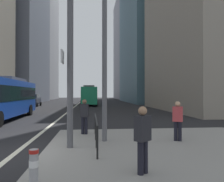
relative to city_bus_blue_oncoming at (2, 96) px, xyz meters
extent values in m
plane|color=black|center=(4.31, 10.20, -1.84)|extent=(160.00, 160.00, 0.00)
cube|color=gray|center=(9.81, -10.80, -1.76)|extent=(9.00, 10.00, 0.15)
cube|color=beige|center=(4.31, 20.20, -1.83)|extent=(0.20, 80.00, 0.01)
cube|color=slate|center=(-11.69, 35.00, 21.35)|extent=(13.57, 20.06, 46.37)
cube|color=#9E9EA3|center=(-11.69, 60.16, 20.55)|extent=(10.84, 21.40, 44.78)
cube|color=slate|center=(21.31, 33.35, 17.26)|extent=(12.29, 24.39, 38.19)
cube|color=gray|center=(21.31, 61.05, 17.12)|extent=(10.15, 25.29, 37.92)
cube|color=#14389E|center=(0.00, -0.03, -0.11)|extent=(2.77, 11.46, 2.75)
cube|color=black|center=(0.00, -0.03, 0.23)|extent=(2.81, 11.23, 1.10)
cube|color=#4C4C51|center=(-0.04, 1.68, 1.41)|extent=(1.85, 4.15, 0.30)
cylinder|color=black|center=(1.11, 3.64, -1.34)|extent=(0.32, 1.01, 1.00)
cylinder|color=black|center=(-1.29, 3.59, -1.34)|extent=(0.32, 1.01, 1.00)
cube|color=#198456|center=(6.43, 21.08, -0.11)|extent=(2.74, 10.79, 2.75)
cube|color=black|center=(6.43, 21.08, 0.23)|extent=(2.78, 10.58, 1.10)
cube|color=#4C4C51|center=(6.47, 19.47, 1.41)|extent=(1.84, 3.90, 0.30)
cylinder|color=black|center=(5.15, 24.49, -1.34)|extent=(0.32, 1.01, 1.00)
cylinder|color=black|center=(7.55, 24.54, -1.34)|extent=(0.32, 1.01, 1.00)
cylinder|color=black|center=(5.31, 17.62, -1.34)|extent=(0.32, 1.01, 1.00)
cylinder|color=black|center=(7.71, 17.67, -1.34)|extent=(0.32, 1.01, 1.00)
cube|color=#232838|center=(-2.45, 18.35, -0.97)|extent=(1.94, 4.09, 1.10)
cube|color=black|center=(-2.45, 18.50, -0.16)|extent=(1.58, 2.23, 0.52)
cylinder|color=black|center=(-1.48, 17.02, -1.52)|extent=(0.25, 0.65, 0.64)
cylinder|color=black|center=(-3.30, 16.95, -1.52)|extent=(0.25, 0.65, 0.64)
cylinder|color=black|center=(-1.59, 19.75, -1.52)|extent=(0.25, 0.65, 0.64)
cylinder|color=black|center=(-3.41, 19.68, -1.52)|extent=(0.25, 0.65, 0.64)
cube|color=silver|center=(6.59, 41.41, -0.97)|extent=(1.82, 4.45, 1.10)
cube|color=black|center=(6.59, 41.26, -0.16)|extent=(1.52, 2.41, 0.52)
cylinder|color=black|center=(5.69, 42.93, -1.52)|extent=(0.23, 0.64, 0.64)
cylinder|color=black|center=(7.51, 42.91, -1.52)|extent=(0.23, 0.64, 0.64)
cylinder|color=black|center=(5.66, 39.91, -1.52)|extent=(0.23, 0.64, 0.64)
cylinder|color=black|center=(7.48, 39.90, -1.52)|extent=(0.23, 0.64, 0.64)
cube|color=gold|center=(7.18, 36.91, -0.97)|extent=(1.96, 4.34, 1.10)
cube|color=black|center=(7.17, 36.76, -0.16)|extent=(1.59, 2.37, 0.52)
cylinder|color=black|center=(6.33, 38.40, -1.52)|extent=(0.25, 0.65, 0.64)
cylinder|color=black|center=(8.15, 38.32, -1.52)|extent=(0.25, 0.65, 0.64)
cylinder|color=black|center=(6.21, 35.50, -1.52)|extent=(0.25, 0.65, 0.64)
cylinder|color=black|center=(8.03, 35.42, -1.52)|extent=(0.25, 0.65, 0.64)
cylinder|color=#515156|center=(6.17, -9.59, 1.31)|extent=(0.22, 0.22, 6.00)
cube|color=white|center=(5.92, -9.77, 1.51)|extent=(0.04, 0.60, 0.44)
cylinder|color=#56565B|center=(7.46, -8.66, 2.31)|extent=(0.20, 0.20, 8.00)
cylinder|color=#99999E|center=(5.75, -12.79, -1.30)|extent=(0.18, 0.18, 0.77)
cylinder|color=white|center=(5.75, -12.79, -1.21)|extent=(0.19, 0.19, 0.14)
cylinder|color=#B21E19|center=(5.75, -12.79, -0.95)|extent=(0.20, 0.20, 0.08)
cylinder|color=black|center=(7.11, -11.03, -1.21)|extent=(0.06, 0.06, 0.95)
cylinder|color=black|center=(7.11, -9.72, -1.21)|extent=(0.06, 0.06, 0.95)
cylinder|color=black|center=(7.11, -8.41, -1.21)|extent=(0.06, 0.06, 0.95)
cylinder|color=black|center=(7.11, -7.10, -1.21)|extent=(0.06, 0.06, 0.95)
cylinder|color=black|center=(7.11, -9.06, -0.74)|extent=(0.06, 3.94, 0.06)
cylinder|color=black|center=(10.35, -8.87, -1.29)|extent=(0.15, 0.15, 0.78)
cylinder|color=black|center=(10.49, -8.95, -1.29)|extent=(0.15, 0.15, 0.78)
cube|color=#B73D42|center=(10.42, -8.91, -0.60)|extent=(0.45, 0.40, 0.60)
sphere|color=tan|center=(10.42, -8.91, -0.19)|extent=(0.22, 0.22, 0.22)
cylinder|color=black|center=(6.52, -7.08, -1.28)|extent=(0.15, 0.15, 0.80)
cylinder|color=black|center=(6.68, -7.11, -1.28)|extent=(0.15, 0.15, 0.80)
cube|color=#232328|center=(6.60, -7.09, -0.57)|extent=(0.42, 0.31, 0.62)
sphere|color=brown|center=(6.60, -7.09, -0.15)|extent=(0.22, 0.22, 0.22)
cylinder|color=black|center=(8.09, -12.33, -1.29)|extent=(0.15, 0.15, 0.79)
cylinder|color=black|center=(8.22, -12.24, -1.29)|extent=(0.15, 0.15, 0.79)
cube|color=#232328|center=(8.16, -12.28, -0.59)|extent=(0.45, 0.42, 0.61)
sphere|color=#9E7556|center=(8.16, -12.28, -0.18)|extent=(0.22, 0.22, 0.22)
camera|label=1|loc=(6.93, -17.37, 0.24)|focal=34.55mm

